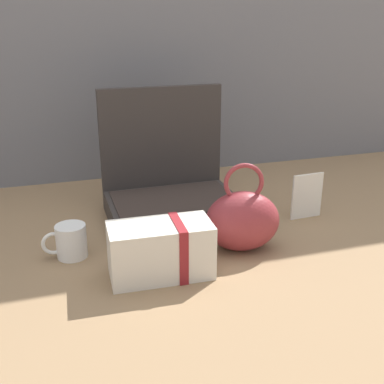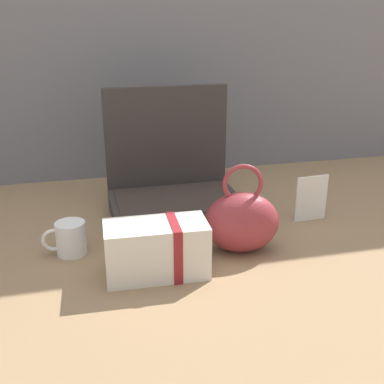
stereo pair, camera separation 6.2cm
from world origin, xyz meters
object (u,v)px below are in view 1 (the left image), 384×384
Objects in this scene: open_suitcase at (170,187)px; info_card_left at (307,196)px; teal_pouch_handbag at (242,220)px; coffee_mug at (70,241)px; cream_toiletry_bag at (162,250)px.

open_suitcase is 0.40m from info_card_left.
teal_pouch_handbag is 0.29m from info_card_left.
cream_toiletry_bag is at bearing -37.72° from coffee_mug.
teal_pouch_handbag is at bearing -156.74° from info_card_left.
info_card_left is (0.37, -0.14, -0.02)m from open_suitcase.
coffee_mug is at bearing -147.97° from open_suitcase.
cream_toiletry_bag is (-0.22, -0.06, -0.02)m from teal_pouch_handbag.
open_suitcase is 1.62× the size of teal_pouch_handbag.
teal_pouch_handbag reaches higher than coffee_mug.
cream_toiletry_bag is at bearing -107.50° from open_suitcase.
teal_pouch_handbag is at bearing -67.43° from open_suitcase.
coffee_mug is (-0.30, -0.19, -0.04)m from open_suitcase.
info_card_left is (0.47, 0.19, 0.00)m from cream_toiletry_bag.
coffee_mug is at bearing 142.28° from cream_toiletry_bag.
open_suitcase is 2.76× the size of info_card_left.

